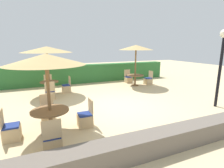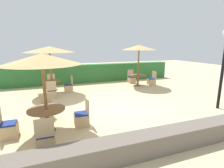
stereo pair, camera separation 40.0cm
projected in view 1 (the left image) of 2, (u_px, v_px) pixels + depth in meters
ground_plane at (117, 106)px, 7.80m from camera, size 40.00×40.00×0.00m
hedge_row at (85, 74)px, 12.77m from camera, size 13.00×0.70×1.31m
stone_border at (173, 138)px, 4.60m from camera, size 10.00×0.56×0.53m
lamp_post at (222, 53)px, 7.30m from camera, size 0.36×0.36×3.32m
parasol_back_right at (136, 48)px, 11.38m from camera, size 2.26×2.26×2.70m
round_table_back_right at (135, 77)px, 11.80m from camera, size 1.15×1.15×0.72m
patio_chair_back_right_east at (148, 81)px, 12.23m from camera, size 0.46×0.46×0.93m
patio_chair_back_right_north at (128, 79)px, 12.77m from camera, size 0.46×0.46×0.93m
parasol_back_left at (47, 50)px, 9.26m from camera, size 2.69×2.69×2.62m
round_table_back_left at (49, 84)px, 9.66m from camera, size 0.99×0.99×0.72m
patio_chair_back_left_south at (50, 94)px, 8.82m from camera, size 0.46×0.46×0.93m
patio_chair_back_left_north at (49, 86)px, 10.61m from camera, size 0.46×0.46×0.93m
patio_chair_back_left_east at (67, 88)px, 10.10m from camera, size 0.46×0.46×0.93m
parasol_front_left at (46, 60)px, 4.97m from camera, size 2.26×2.26×2.43m
round_table_front_left at (50, 114)px, 5.33m from camera, size 1.13×1.13×0.74m
patio_chair_front_left_north at (48, 113)px, 6.32m from camera, size 0.46×0.46×0.93m
patio_chair_front_left_south at (52, 142)px, 4.43m from camera, size 0.46×0.46×0.93m
patio_chair_front_left_east at (85, 119)px, 5.83m from camera, size 0.46×0.46×0.93m
patio_chair_front_left_west at (11, 131)px, 4.97m from camera, size 0.46×0.46×0.93m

